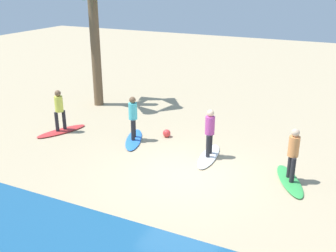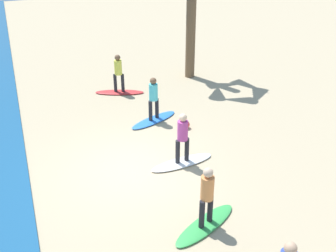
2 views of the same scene
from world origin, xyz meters
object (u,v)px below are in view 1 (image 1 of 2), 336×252
object	(u,v)px
surfboard_green	(290,181)
surfer_blue	(133,115)
beach_ball	(167,133)
surfboard_red	(62,131)
surfboard_blue	(134,139)
surfer_white	(210,129)
surfer_red	(59,107)
surfboard_white	(209,156)
surfer_green	(293,151)

from	to	relation	value
surfboard_green	surfer_blue	world-z (taller)	surfer_blue
surfer_blue	beach_ball	bearing A→B (deg)	-137.69
surfboard_green	surfboard_red	size ratio (longest dim) A/B	1.00
surfboard_green	surfboard_blue	bearing A→B (deg)	-122.13
surfboard_green	surfer_white	distance (m)	3.04
surfboard_green	surfer_red	world-z (taller)	surfer_red
surfboard_green	surfer_white	size ratio (longest dim) A/B	1.28
surfer_white	beach_ball	world-z (taller)	surfer_white
surfer_blue	surfer_red	world-z (taller)	same
surfboard_white	surfer_blue	distance (m)	3.24
surfer_white	surfboard_red	size ratio (longest dim) A/B	0.78
surfboard_green	surfer_green	distance (m)	0.99
surfboard_white	beach_ball	bearing A→B (deg)	-122.12
surfer_red	beach_ball	size ratio (longest dim) A/B	5.42
surfer_blue	surfboard_red	distance (m)	3.24
surfer_white	surfboard_blue	world-z (taller)	surfer_white
surfboard_green	surfboard_red	xyz separation A→B (m)	(8.94, -0.25, 0.00)
surfboard_red	surfboard_green	bearing A→B (deg)	109.86
surfer_green	beach_ball	distance (m)	5.27
surfer_green	surfboard_red	xyz separation A→B (m)	(8.94, -0.25, -0.99)
surfer_green	surfer_red	world-z (taller)	same
surfboard_blue	surfer_green	bearing A→B (deg)	59.75
surfboard_red	beach_ball	xyz separation A→B (m)	(-4.01, -1.37, 0.11)
surfer_red	beach_ball	bearing A→B (deg)	-161.07
surfboard_green	beach_ball	distance (m)	5.20
beach_ball	surfer_blue	bearing A→B (deg)	42.31
surfer_white	surfer_red	distance (m)	6.14
surfboard_red	surfboard_blue	bearing A→B (deg)	120.74
surfer_blue	surfer_white	bearing A→B (deg)	176.90
surfboard_white	surfboard_red	distance (m)	6.14
surfboard_green	surfboard_red	world-z (taller)	same
surfer_green	beach_ball	world-z (taller)	surfer_green
surfboard_white	surfboard_green	bearing A→B (deg)	72.48
surfer_white	surfer_red	world-z (taller)	same
surfboard_white	surfer_red	size ratio (longest dim) A/B	1.28
beach_ball	surfboard_blue	bearing A→B (deg)	42.31
surfboard_green	surfer_green	bearing A→B (deg)	-100.89
surfboard_white	surfboard_blue	world-z (taller)	same
surfboard_red	surfer_white	bearing A→B (deg)	114.54
surfer_blue	beach_ball	size ratio (longest dim) A/B	5.42
surfer_blue	surfboard_red	bearing A→B (deg)	9.30
surfer_white	surfboard_blue	size ratio (longest dim) A/B	0.78
surfboard_green	surfer_green	world-z (taller)	surfer_green
surfer_red	beach_ball	distance (m)	4.33
surfboard_white	surfer_red	bearing A→B (deg)	-92.81
surfer_white	surfboard_red	xyz separation A→B (m)	(6.13, 0.33, -0.99)
surfer_green	surfer_blue	world-z (taller)	same
surfer_green	beach_ball	size ratio (longest dim) A/B	5.42
surfboard_green	surfboard_white	size ratio (longest dim) A/B	1.00
surfer_white	surfer_red	size ratio (longest dim) A/B	1.00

